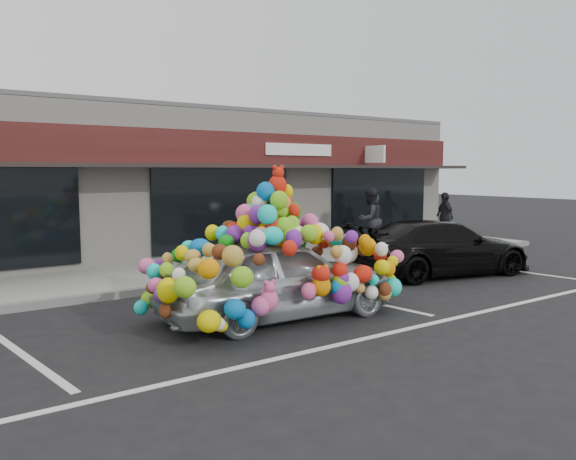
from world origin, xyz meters
TOP-DOWN VIEW (x-y plane):
  - ground at (0.00, 0.00)m, footprint 90.00×90.00m
  - shop_building at (0.00, 8.44)m, footprint 24.00×7.20m
  - sidewalk at (0.00, 4.00)m, footprint 26.00×3.00m
  - kerb at (0.00, 2.50)m, footprint 26.00×0.18m
  - parking_stripe_left at (-3.20, 0.20)m, footprint 0.73×4.37m
  - parking_stripe_mid at (2.80, 0.20)m, footprint 0.73×4.37m
  - parking_stripe_right at (8.20, 0.20)m, footprint 0.73×4.37m
  - lane_line at (2.00, -2.30)m, footprint 14.00×0.12m
  - toy_car at (0.83, -0.55)m, footprint 3.02×4.52m
  - black_sedan at (6.30, 0.57)m, footprint 2.74×4.89m
  - pedestrian_a at (7.84, 4.58)m, footprint 0.68×0.54m
  - pedestrian_b at (7.11, 3.94)m, footprint 0.96×0.77m
  - pedestrian_c at (10.65, 4.07)m, footprint 1.05×0.72m

SIDE VIEW (x-z plane):
  - ground at x=0.00m, z-range 0.00..0.00m
  - parking_stripe_left at x=-3.20m, z-range 0.00..0.01m
  - parking_stripe_mid at x=2.80m, z-range 0.00..0.01m
  - parking_stripe_right at x=8.20m, z-range 0.00..0.01m
  - lane_line at x=2.00m, z-range 0.00..0.01m
  - sidewalk at x=0.00m, z-range 0.00..0.15m
  - kerb at x=0.00m, z-range -0.01..0.15m
  - black_sedan at x=6.30m, z-range 0.00..1.34m
  - toy_car at x=0.83m, z-range -0.42..2.17m
  - pedestrian_a at x=7.84m, z-range 0.15..1.79m
  - pedestrian_c at x=10.65m, z-range 0.15..1.81m
  - pedestrian_b at x=7.11m, z-range 0.15..2.01m
  - shop_building at x=0.00m, z-range 0.01..4.32m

